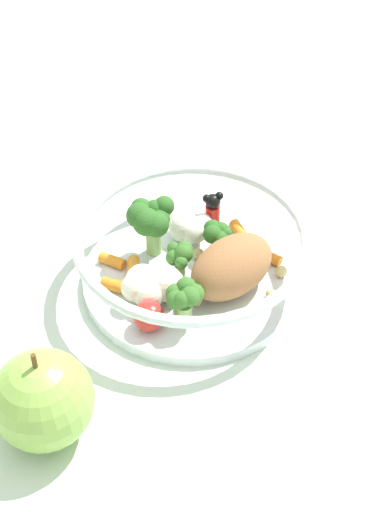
% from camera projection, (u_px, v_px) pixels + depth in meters
% --- Properties ---
extents(ground_plane, '(2.40, 2.40, 0.00)m').
position_uv_depth(ground_plane, '(211.00, 285.00, 0.68)').
color(ground_plane, silver).
extents(food_container, '(0.20, 0.20, 0.07)m').
position_uv_depth(food_container, '(192.00, 259.00, 0.66)').
color(food_container, white).
rests_on(food_container, ground_plane).
extents(loose_apple, '(0.07, 0.07, 0.09)m').
position_uv_depth(loose_apple, '(43.00, 400.00, 0.54)').
color(loose_apple, '#8CB74C').
rests_on(loose_apple, ground_plane).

